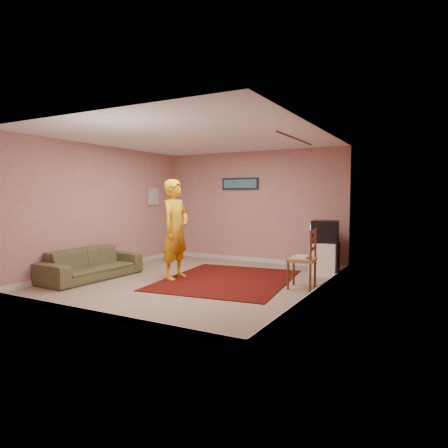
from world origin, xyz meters
The scene contains 26 objects.
ground centered at (0.00, 0.00, 0.00)m, with size 5.00×5.00×0.00m, color gray.
wall_back centered at (0.00, 2.50, 1.30)m, with size 4.50×0.02×2.60m, color tan.
wall_front centered at (0.00, -2.50, 1.30)m, with size 4.50×0.02×2.60m, color tan.
wall_left centered at (-2.25, 0.00, 1.30)m, with size 0.02×5.00×2.60m, color tan.
wall_right centered at (2.25, 0.00, 1.30)m, with size 0.02×5.00×2.60m, color tan.
ceiling centered at (0.00, 0.00, 2.60)m, with size 4.50×5.00×0.02m, color white.
baseboard_back centered at (0.00, 2.49, 0.05)m, with size 4.50×0.02×0.10m, color silver.
baseboard_front centered at (0.00, -2.49, 0.05)m, with size 4.50×0.02×0.10m, color silver.
baseboard_left centered at (-2.24, 0.00, 0.05)m, with size 0.02×5.00×0.10m, color silver.
baseboard_right centered at (2.24, 0.00, 0.05)m, with size 0.02×5.00×0.10m, color silver.
window centered at (2.24, -0.90, 1.45)m, with size 0.01×1.10×1.50m, color black.
curtain_sheer centered at (2.23, -1.05, 1.25)m, with size 0.01×0.75×2.10m, color white.
curtain_floral centered at (2.21, -0.35, 1.25)m, with size 0.01×0.35×2.10m, color beige.
curtain_rod centered at (2.20, -0.90, 2.32)m, with size 0.02×0.02×1.40m, color brown.
picture_back centered at (-0.30, 2.47, 1.85)m, with size 0.95×0.04×0.28m.
picture_left centered at (-2.22, 1.60, 1.55)m, with size 0.04×0.38×0.42m.
area_rug centered at (0.49, 0.35, 0.01)m, with size 2.21×2.77×0.01m, color black.
tv_cabinet centered at (1.95, 1.69, 0.32)m, with size 0.51×0.46×0.65m, color white.
crt_tv centered at (1.94, 1.69, 0.86)m, with size 0.56×0.51×0.43m.
chair_a centered at (1.78, 2.20, 0.55)m, with size 0.41×0.39×0.49m.
dvd_player centered at (1.78, 2.20, 0.49)m, with size 0.32×0.23×0.05m, color #B4B4B9.
blue_throw centered at (1.78, 2.20, 0.72)m, with size 0.36×0.05×0.38m, color #96C8F6.
chair_b centered at (1.90, 0.38, 0.62)m, with size 0.47×0.49×0.55m.
game_console centered at (1.90, 0.38, 0.54)m, with size 0.22×0.16×0.05m, color white.
sofa centered at (-1.80, -0.77, 0.29)m, with size 1.96×0.77×0.57m, color brown.
person centered at (-0.44, 0.02, 0.93)m, with size 0.68×0.45×1.87m, color orange.
Camera 1 is at (3.94, -6.08, 1.56)m, focal length 32.00 mm.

